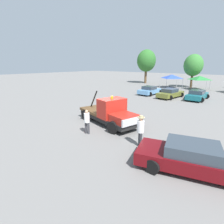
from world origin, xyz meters
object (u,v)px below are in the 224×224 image
Objects in this scene: parked_car_teal at (197,95)px; parked_car_olive at (170,93)px; person_at_hood at (87,120)px; tree_center at (193,65)px; canopy_tent_blue at (172,76)px; foreground_car at (196,159)px; tree_left at (146,61)px; parked_car_skyblue at (150,90)px; canopy_tent_green at (200,78)px; person_near_truck at (141,129)px; tow_truck at (110,113)px.

parked_car_olive is at bearing 104.02° from parked_car_teal.
person_at_hood is 0.26× the size of tree_center.
foreground_car is at bearing -66.84° from canopy_tent_blue.
tree_left is (-8.22, 4.23, 3.16)m from canopy_tent_blue.
foreground_car is 3.32× the size of person_at_hood.
tree_left is 1.22× the size of tree_center.
person_at_hood reaches higher than parked_car_skyblue.
parked_car_skyblue is 1.26× the size of canopy_tent_blue.
canopy_tent_green reaches higher than parked_car_skyblue.
foreground_car is 1.29× the size of parked_car_skyblue.
person_near_truck reaches higher than parked_car_skyblue.
parked_car_olive is (-0.66, 14.22, -0.28)m from tow_truck.
person_near_truck is at bearing -150.02° from parked_car_skyblue.
foreground_car and parked_car_olive have the same top height.
foreground_car is 18.35m from parked_car_olive.
person_near_truck is 1.11× the size of person_at_hood.
tree_left reaches higher than person_near_truck.
parked_car_olive is 0.75× the size of tree_center.
person_at_hood is 28.03m from canopy_tent_blue.
parked_car_skyblue is at bearing -112.65° from canopy_tent_green.
parked_car_skyblue is 0.88× the size of parked_car_olive.
tree_left is 11.44m from tree_center.
foreground_car is at bearing -74.00° from tree_center.
tow_truck is 15.42m from parked_car_skyblue.
foreground_car is at bearing -147.98° from parked_car_olive.
canopy_tent_green is (-3.51, 27.49, 1.08)m from person_near_truck.
tree_left is at bearing 47.41° from parked_car_teal.
parked_car_teal is (3.36, 0.85, -0.00)m from parked_car_olive.
canopy_tent_blue is (-4.10, 10.95, 1.60)m from parked_car_olive.
tree_left is at bearing 127.99° from tow_truck.
foreground_car is 31.86m from tree_center.
tree_left is (-12.98, 29.40, 4.48)m from tow_truck.
canopy_tent_green is at bearing -18.48° from parked_car_skyblue.
person_near_truck reaches higher than parked_car_teal.
tow_truck is at bearing 169.68° from parked_car_teal.
parked_car_skyblue is at bearing 91.85° from parked_car_teal.
tow_truck is at bearing -159.95° from parked_car_skyblue.
person_near_truck is 35.70m from tree_left.
parked_car_olive is at bearing 99.03° from foreground_car.
parked_car_olive is 1.52× the size of canopy_tent_green.
person_at_hood is 28.14m from canopy_tent_green.
parked_car_teal is at bearing 88.16° from foreground_car.
tree_center reaches higher than canopy_tent_blue.
parked_car_olive is at bearing -69.45° from canopy_tent_blue.
parked_car_skyblue is at bearing -59.00° from tree_left.
tree_center reaches higher than foreground_car.
foreground_car is 1.23× the size of parked_car_teal.
person_at_hood is (-3.84, -0.62, -0.13)m from person_near_truck.
parked_car_teal is at bearing -71.28° from tree_center.
parked_car_olive is at bearing -95.49° from parked_car_skyblue.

